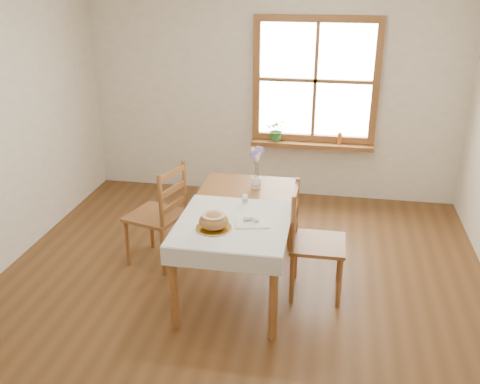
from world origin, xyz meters
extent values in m
plane|color=brown|center=(0.00, 0.00, 0.00)|extent=(5.00, 5.00, 0.00)
cube|color=white|center=(0.00, 2.50, 1.30)|extent=(4.50, 0.10, 2.60)
cube|color=olive|center=(0.50, 2.46, 2.14)|extent=(1.46, 0.08, 0.08)
cube|color=olive|center=(0.50, 2.46, 0.76)|extent=(1.46, 0.08, 0.08)
cube|color=olive|center=(-0.19, 2.46, 1.45)|extent=(0.08, 0.08, 1.30)
cube|color=olive|center=(1.19, 2.46, 1.45)|extent=(0.08, 0.08, 1.30)
cube|color=olive|center=(0.50, 2.46, 1.45)|extent=(0.04, 0.06, 1.30)
cube|color=olive|center=(0.50, 2.46, 1.45)|extent=(1.30, 0.06, 0.04)
cube|color=white|center=(0.50, 2.49, 1.45)|extent=(1.30, 0.01, 1.30)
cube|color=olive|center=(0.50, 2.40, 0.69)|extent=(1.46, 0.20, 0.05)
cube|color=olive|center=(0.00, 0.30, 0.72)|extent=(0.90, 1.60, 0.05)
cylinder|color=olive|center=(-0.39, -0.44, 0.35)|extent=(0.07, 0.07, 0.70)
cylinder|color=olive|center=(0.39, -0.44, 0.35)|extent=(0.07, 0.07, 0.70)
cylinder|color=olive|center=(-0.39, 1.04, 0.35)|extent=(0.07, 0.07, 0.70)
cylinder|color=olive|center=(0.39, 1.04, 0.35)|extent=(0.07, 0.07, 0.70)
cube|color=silver|center=(0.00, 0.00, 0.76)|extent=(0.91, 0.99, 0.01)
cylinder|color=white|center=(-0.13, -0.15, 0.77)|extent=(0.27, 0.27, 0.01)
ellipsoid|color=#A8733B|center=(-0.13, -0.15, 0.84)|extent=(0.23, 0.23, 0.13)
cube|color=silver|center=(0.15, 0.01, 0.77)|extent=(0.31, 0.28, 0.01)
cylinder|color=white|center=(0.03, 0.37, 0.81)|extent=(0.05, 0.05, 0.09)
cylinder|color=white|center=(0.03, 0.39, 0.80)|extent=(0.06, 0.06, 0.09)
cylinder|color=white|center=(0.07, 0.76, 0.80)|extent=(0.11, 0.11, 0.10)
imported|color=#36772F|center=(0.07, 2.40, 0.82)|extent=(0.26, 0.29, 0.21)
cylinder|color=#B66121|center=(0.83, 2.40, 0.79)|extent=(0.05, 0.05, 0.15)
camera|label=1|loc=(0.75, -3.82, 2.66)|focal=40.00mm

